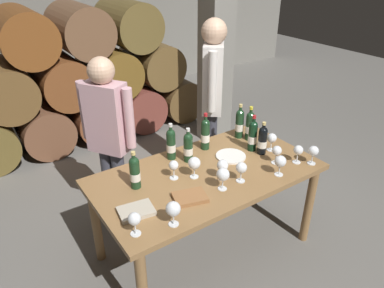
# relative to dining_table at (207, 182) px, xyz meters

# --- Properties ---
(ground_plane) EXTENTS (14.00, 14.00, 0.00)m
(ground_plane) POSITION_rel_dining_table_xyz_m (0.00, 0.00, -0.67)
(ground_plane) COLOR #66635E
(cellar_back_wall) EXTENTS (10.00, 0.24, 2.80)m
(cellar_back_wall) POSITION_rel_dining_table_xyz_m (0.00, 4.20, 0.73)
(cellar_back_wall) COLOR slate
(cellar_back_wall) RESTS_ON ground_plane
(barrel_stack) EXTENTS (3.12, 0.90, 1.69)m
(barrel_stack) POSITION_rel_dining_table_xyz_m (0.00, 2.60, 0.09)
(barrel_stack) COLOR brown
(barrel_stack) RESTS_ON ground_plane
(stone_pillar) EXTENTS (0.32, 0.32, 2.60)m
(stone_pillar) POSITION_rel_dining_table_xyz_m (1.30, 1.60, 0.63)
(stone_pillar) COLOR slate
(stone_pillar) RESTS_ON ground_plane
(dining_table) EXTENTS (1.70, 0.90, 0.76)m
(dining_table) POSITION_rel_dining_table_xyz_m (0.00, 0.00, 0.00)
(dining_table) COLOR olive
(dining_table) RESTS_ON ground_plane
(wine_bottle_0) EXTENTS (0.07, 0.07, 0.30)m
(wine_bottle_0) POSITION_rel_dining_table_xyz_m (-0.11, 0.33, 0.22)
(wine_bottle_0) COLOR #19381E
(wine_bottle_0) RESTS_ON dining_table
(wine_bottle_1) EXTENTS (0.07, 0.07, 0.31)m
(wine_bottle_1) POSITION_rel_dining_table_xyz_m (0.62, 0.22, 0.22)
(wine_bottle_1) COLOR #19381E
(wine_bottle_1) RESTS_ON dining_table
(wine_bottle_2) EXTENTS (0.07, 0.07, 0.28)m
(wine_bottle_2) POSITION_rel_dining_table_xyz_m (-0.02, 0.22, 0.21)
(wine_bottle_2) COLOR #19381E
(wine_bottle_2) RESTS_ON dining_table
(wine_bottle_3) EXTENTS (0.07, 0.07, 0.28)m
(wine_bottle_3) POSITION_rel_dining_table_xyz_m (-0.53, 0.13, 0.21)
(wine_bottle_3) COLOR #19381E
(wine_bottle_3) RESTS_ON dining_table
(wine_bottle_4) EXTENTS (0.07, 0.07, 0.28)m
(wine_bottle_4) POSITION_rel_dining_table_xyz_m (0.53, -0.02, 0.21)
(wine_bottle_4) COLOR black
(wine_bottle_4) RESTS_ON dining_table
(wine_bottle_5) EXTENTS (0.07, 0.07, 0.32)m
(wine_bottle_5) POSITION_rel_dining_table_xyz_m (0.20, 0.31, 0.23)
(wine_bottle_5) COLOR #19381E
(wine_bottle_5) RESTS_ON dining_table
(wine_bottle_6) EXTENTS (0.07, 0.07, 0.31)m
(wine_bottle_6) POSITION_rel_dining_table_xyz_m (0.57, 0.31, 0.23)
(wine_bottle_6) COLOR #19381E
(wine_bottle_6) RESTS_ON dining_table
(wine_bottle_7) EXTENTS (0.07, 0.07, 0.31)m
(wine_bottle_7) POSITION_rel_dining_table_xyz_m (0.51, 0.07, 0.22)
(wine_bottle_7) COLOR black
(wine_bottle_7) RESTS_ON dining_table
(wine_glass_0) EXTENTS (0.09, 0.09, 0.16)m
(wine_glass_0) POSITION_rel_dining_table_xyz_m (-0.12, 0.00, 0.21)
(wine_glass_0) COLOR white
(wine_glass_0) RESTS_ON dining_table
(wine_glass_1) EXTENTS (0.07, 0.07, 0.15)m
(wine_glass_1) POSITION_rel_dining_table_xyz_m (0.52, -0.19, 0.20)
(wine_glass_1) COLOR white
(wine_glass_1) RESTS_ON dining_table
(wine_glass_2) EXTENTS (0.08, 0.08, 0.16)m
(wine_glass_2) POSITION_rel_dining_table_xyz_m (0.04, -0.13, 0.20)
(wine_glass_2) COLOR white
(wine_glass_2) RESTS_ON dining_table
(wine_glass_3) EXTENTS (0.08, 0.08, 0.15)m
(wine_glass_3) POSITION_rel_dining_table_xyz_m (-0.74, -0.30, 0.20)
(wine_glass_3) COLOR white
(wine_glass_3) RESTS_ON dining_table
(wine_glass_4) EXTENTS (0.09, 0.09, 0.16)m
(wine_glass_4) POSITION_rel_dining_table_xyz_m (0.42, -0.33, 0.20)
(wine_glass_4) COLOR white
(wine_glass_4) RESTS_ON dining_table
(wine_glass_5) EXTENTS (0.08, 0.08, 0.15)m
(wine_glass_5) POSITION_rel_dining_table_xyz_m (0.13, -0.23, 0.20)
(wine_glass_5) COLOR white
(wine_glass_5) RESTS_ON dining_table
(wine_glass_6) EXTENTS (0.07, 0.07, 0.15)m
(wine_glass_6) POSITION_rel_dining_table_xyz_m (-0.25, 0.07, 0.19)
(wine_glass_6) COLOR white
(wine_glass_6) RESTS_ON dining_table
(wine_glass_7) EXTENTS (0.09, 0.09, 0.16)m
(wine_glass_7) POSITION_rel_dining_table_xyz_m (-0.04, -0.23, 0.21)
(wine_glass_7) COLOR white
(wine_glass_7) RESTS_ON dining_table
(wine_glass_8) EXTENTS (0.08, 0.08, 0.15)m
(wine_glass_8) POSITION_rel_dining_table_xyz_m (0.64, -0.02, 0.20)
(wine_glass_8) COLOR white
(wine_glass_8) RESTS_ON dining_table
(wine_glass_9) EXTENTS (0.09, 0.09, 0.16)m
(wine_glass_9) POSITION_rel_dining_table_xyz_m (-0.51, -0.36, 0.21)
(wine_glass_9) COLOR white
(wine_glass_9) RESTS_ON dining_table
(wine_glass_10) EXTENTS (0.08, 0.08, 0.15)m
(wine_glass_10) POSITION_rel_dining_table_xyz_m (0.74, -0.36, 0.20)
(wine_glass_10) COLOR white
(wine_glass_10) RESTS_ON dining_table
(wine_glass_11) EXTENTS (0.07, 0.07, 0.15)m
(wine_glass_11) POSITION_rel_dining_table_xyz_m (0.66, -0.28, 0.20)
(wine_glass_11) COLOR white
(wine_glass_11) RESTS_ON dining_table
(tasting_notebook) EXTENTS (0.26, 0.21, 0.03)m
(tasting_notebook) POSITION_rel_dining_table_xyz_m (-0.29, -0.20, 0.11)
(tasting_notebook) COLOR #936038
(tasting_notebook) RESTS_ON dining_table
(leather_ledger) EXTENTS (0.24, 0.19, 0.03)m
(leather_ledger) POSITION_rel_dining_table_xyz_m (-0.65, -0.13, 0.11)
(leather_ledger) COLOR #B2A893
(leather_ledger) RESTS_ON dining_table
(serving_plate) EXTENTS (0.24, 0.24, 0.01)m
(serving_plate) POSITION_rel_dining_table_xyz_m (0.29, 0.07, 0.10)
(serving_plate) COLOR white
(serving_plate) RESTS_ON dining_table
(sommelier_presenting) EXTENTS (0.34, 0.40, 1.72)m
(sommelier_presenting) POSITION_rel_dining_table_xyz_m (0.61, 0.75, 0.37)
(sommelier_presenting) COLOR #383842
(sommelier_presenting) RESTS_ON ground_plane
(taster_seated_left) EXTENTS (0.32, 0.43, 1.54)m
(taster_seated_left) POSITION_rel_dining_table_xyz_m (-0.46, 0.72, 0.25)
(taster_seated_left) COLOR #383842
(taster_seated_left) RESTS_ON ground_plane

